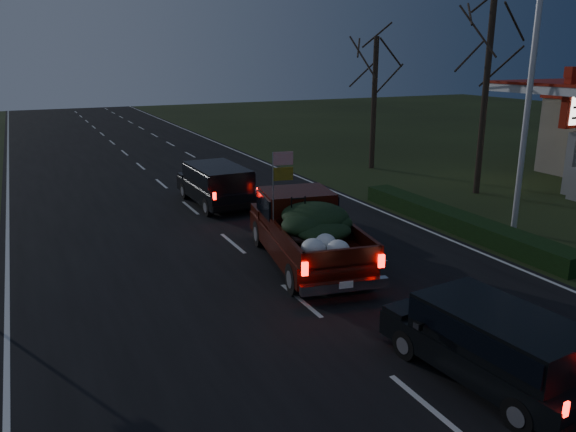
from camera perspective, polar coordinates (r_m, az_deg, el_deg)
name	(u,v)px	position (r m, az deg, el deg)	size (l,w,h in m)	color
ground	(301,301)	(14.45, 1.32, -8.62)	(120.00, 120.00, 0.00)	black
road_asphalt	(301,301)	(14.44, 1.32, -8.58)	(14.00, 120.00, 0.02)	black
hedge_row	(457,222)	(20.94, 16.83, -0.56)	(1.00, 10.00, 0.60)	black
light_pole	(532,72)	(20.68, 23.51, 13.23)	(0.50, 0.90, 9.16)	silver
bare_tree_mid	(490,47)	(26.29, 19.80, 15.81)	(3.60, 3.60, 8.50)	black
bare_tree_far	(375,71)	(31.09, 8.86, 14.34)	(3.60, 3.60, 7.00)	black
pickup_truck	(307,227)	(16.58, 1.90, -1.12)	(3.16, 6.09, 3.05)	#3D0F08
lead_suv	(217,181)	(23.35, -7.25, 3.53)	(2.07, 4.79, 1.37)	black
rear_suv	(495,339)	(11.39, 20.27, -11.66)	(2.21, 4.36, 1.21)	black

